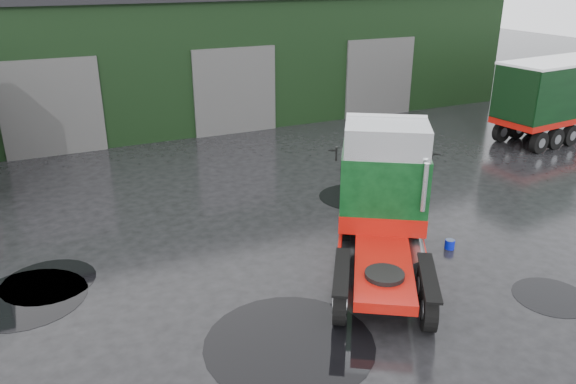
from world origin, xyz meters
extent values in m
plane|color=black|center=(0.00, 0.00, 0.00)|extent=(100.00, 100.00, 0.00)
cube|color=black|center=(2.00, 20.00, 3.00)|extent=(32.00, 12.00, 6.00)
cylinder|color=#0814AF|center=(3.32, 0.21, 0.13)|extent=(0.28, 0.28, 0.26)
cylinder|color=black|center=(-2.63, -1.79, 0.00)|extent=(3.64, 3.64, 0.01)
cylinder|color=black|center=(2.87, 4.64, 0.00)|extent=(2.42, 2.42, 0.01)
cylinder|color=black|center=(-7.61, 2.48, 0.00)|extent=(2.83, 2.83, 0.01)
cylinder|color=black|center=(3.88, -2.84, 0.00)|extent=(1.82, 1.82, 0.01)
cylinder|color=black|center=(-7.08, 3.09, 0.00)|extent=(2.31, 2.31, 0.01)
camera|label=1|loc=(-6.81, -10.64, 7.41)|focal=35.00mm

